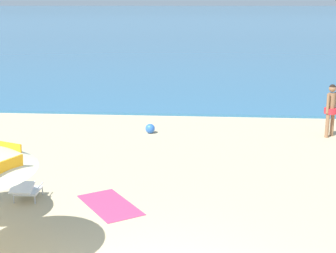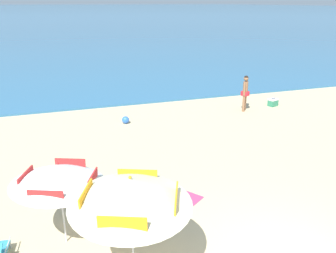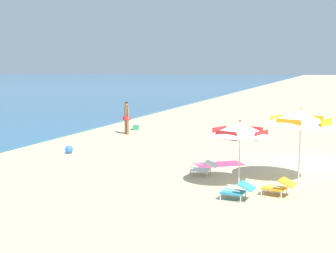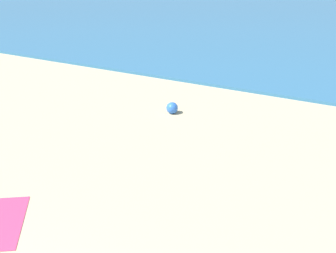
# 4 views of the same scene
# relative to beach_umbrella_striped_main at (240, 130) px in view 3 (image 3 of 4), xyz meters

# --- Properties ---
(ground_plane) EXTENTS (800.00, 800.00, 0.00)m
(ground_plane) POSITION_rel_beach_umbrella_striped_main_xyz_m (4.30, -2.25, -1.73)
(ground_plane) COLOR tan
(beach_umbrella_striped_main) EXTENTS (2.30, 2.28, 2.04)m
(beach_umbrella_striped_main) POSITION_rel_beach_umbrella_striped_main_xyz_m (0.00, 0.00, 0.00)
(beach_umbrella_striped_main) COLOR silver
(beach_umbrella_striped_main) RESTS_ON ground
(beach_umbrella_striped_second) EXTENTS (2.65, 2.68, 2.35)m
(beach_umbrella_striped_second) POSITION_rel_beach_umbrella_striped_main_xyz_m (1.20, -1.70, 0.28)
(beach_umbrella_striped_second) COLOR silver
(beach_umbrella_striped_second) RESTS_ON ground
(lounge_chair_under_umbrella) EXTENTS (0.74, 0.98, 0.51)m
(lounge_chair_under_umbrella) POSITION_rel_beach_umbrella_striped_main_xyz_m (-0.72, -1.25, -1.46)
(lounge_chair_under_umbrella) COLOR gold
(lounge_chair_under_umbrella) RESTS_ON ground
(lounge_chair_beside_umbrella) EXTENTS (0.65, 0.94, 0.51)m
(lounge_chair_beside_umbrella) POSITION_rel_beach_umbrella_striped_main_xyz_m (-1.49, -0.23, -1.46)
(lounge_chair_beside_umbrella) COLOR teal
(lounge_chair_beside_umbrella) RESTS_ON ground
(lounge_chair_facing_sea) EXTENTS (0.60, 0.89, 0.51)m
(lounge_chair_facing_sea) POSITION_rel_beach_umbrella_striped_main_xyz_m (0.97, 1.33, -1.46)
(lounge_chair_facing_sea) COLOR white
(lounge_chair_facing_sea) RESTS_ON ground
(person_standing_near_shore) EXTENTS (0.44, 0.44, 1.80)m
(person_standing_near_shore) POSITION_rel_beach_umbrella_striped_main_xyz_m (9.19, 7.80, -0.69)
(person_standing_near_shore) COLOR #8C6042
(person_standing_near_shore) RESTS_ON ground
(cooler_box) EXTENTS (0.58, 0.48, 0.43)m
(cooler_box) POSITION_rel_beach_umbrella_striped_main_xyz_m (11.08, 8.05, -1.53)
(cooler_box) COLOR #2D7F5B
(cooler_box) RESTS_ON ground
(beach_ball) EXTENTS (0.33, 0.33, 0.33)m
(beach_ball) POSITION_rel_beach_umbrella_striped_main_xyz_m (3.07, 7.76, -1.57)
(beach_ball) COLOR blue
(beach_ball) RESTS_ON ground
(beach_towel) EXTENTS (1.77, 1.99, 0.01)m
(beach_towel) POSITION_rel_beach_umbrella_striped_main_xyz_m (2.93, 1.23, -1.73)
(beach_towel) COLOR #DB3866
(beach_towel) RESTS_ON ground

